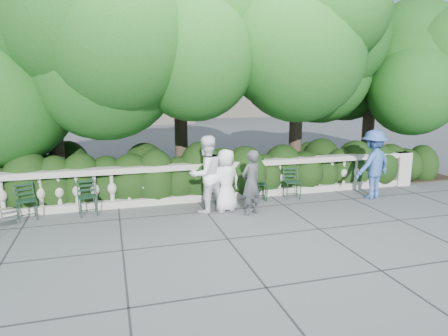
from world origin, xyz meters
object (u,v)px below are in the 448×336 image
object	(u,v)px
chair_d	(293,200)
person_casual_man	(206,174)
chair_e	(213,207)
chair_f	(259,202)
chair_b	(90,217)
person_older_blue	(373,164)
person_woman_grey	(251,183)
chair_a	(29,222)
person_businessman	(226,180)
chair_c	(260,202)

from	to	relation	value
chair_d	person_casual_man	xyz separation A→B (m)	(-2.43, -0.34, 0.91)
chair_e	chair_f	size ratio (longest dim) A/B	1.00
chair_b	chair_d	xyz separation A→B (m)	(5.11, 0.00, 0.00)
person_older_blue	chair_f	bearing A→B (deg)	-25.74
chair_f	person_woman_grey	world-z (taller)	person_woman_grey
chair_a	person_casual_man	size ratio (longest dim) A/B	0.46
chair_b	person_businessman	bearing A→B (deg)	-17.38
chair_c	chair_a	bearing A→B (deg)	-173.86
chair_e	person_woman_grey	xyz separation A→B (m)	(0.72, -0.77, 0.76)
chair_c	person_businessman	distance (m)	1.37
person_businessman	person_older_blue	xyz separation A→B (m)	(4.04, -0.03, 0.17)
chair_a	person_older_blue	bearing A→B (deg)	-21.65
chair_a	chair_c	bearing A→B (deg)	-18.19
chair_a	person_casual_man	world-z (taller)	person_casual_man
chair_d	person_businessman	world-z (taller)	person_businessman
person_woman_grey	person_older_blue	distance (m)	3.58
chair_b	person_older_blue	size ratio (longest dim) A/B	0.46
chair_b	chair_e	xyz separation A→B (m)	(2.90, -0.06, 0.00)
chair_e	person_casual_man	world-z (taller)	person_casual_man
chair_c	person_casual_man	bearing A→B (deg)	-159.39
chair_a	chair_e	world-z (taller)	same
person_businessman	chair_f	bearing A→B (deg)	-171.01
chair_f	chair_e	bearing A→B (deg)	167.20
chair_f	person_businessman	distance (m)	1.34
chair_a	chair_e	bearing A→B (deg)	-19.80
person_older_blue	person_woman_grey	bearing A→B (deg)	-10.57
person_woman_grey	chair_b	bearing A→B (deg)	-37.41
chair_c	chair_e	size ratio (longest dim) A/B	1.00
chair_d	chair_e	distance (m)	2.21
chair_b	person_businessman	world-z (taller)	person_businessman
chair_a	person_woman_grey	bearing A→B (deg)	-28.51
chair_b	chair_c	size ratio (longest dim) A/B	1.00
person_older_blue	chair_b	bearing A→B (deg)	-20.45
chair_f	person_older_blue	world-z (taller)	person_older_blue
chair_d	person_woman_grey	bearing A→B (deg)	-140.76
chair_f	chair_d	bearing A→B (deg)	-18.91
chair_c	person_woman_grey	distance (m)	1.30
chair_e	person_older_blue	bearing A→B (deg)	15.79
chair_f	person_businessman	bearing A→B (deg)	-173.94
chair_a	person_woman_grey	xyz separation A→B (m)	(4.89, -0.86, 0.76)
chair_d	person_older_blue	distance (m)	2.30
person_businessman	person_casual_man	world-z (taller)	person_casual_man
person_casual_man	person_older_blue	size ratio (longest dim) A/B	0.99
chair_a	person_businessman	size ratio (longest dim) A/B	0.56
chair_f	person_casual_man	xyz separation A→B (m)	(-1.48, -0.37, 0.91)
chair_b	person_older_blue	world-z (taller)	person_older_blue
chair_d	person_older_blue	world-z (taller)	person_older_blue
chair_c	person_casual_man	world-z (taller)	person_casual_man
person_businessman	person_casual_man	xyz separation A→B (m)	(-0.46, 0.07, 0.16)
chair_b	chair_e	distance (m)	2.90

